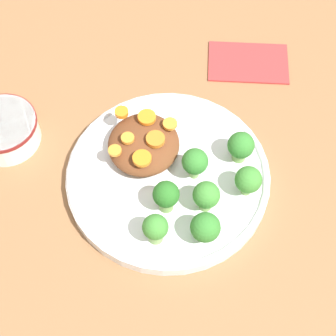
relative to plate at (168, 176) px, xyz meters
name	(u,v)px	position (x,y,z in m)	size (l,w,h in m)	color
ground_plane	(168,180)	(0.00, 0.00, -0.01)	(4.00, 4.00, 0.00)	#8C603D
plate	(168,176)	(0.00, 0.00, 0.00)	(0.28, 0.28, 0.02)	white
dip_bowl	(4,129)	(0.24, -0.06, 0.01)	(0.10, 0.10, 0.04)	white
stew_mound	(144,144)	(0.04, -0.04, 0.02)	(0.10, 0.10, 0.03)	brown
broccoli_floret_0	(206,196)	(-0.05, 0.05, 0.04)	(0.04, 0.04, 0.05)	#759E51
broccoli_floret_1	(164,196)	(0.00, 0.05, 0.04)	(0.04, 0.04, 0.05)	#759E51
broccoli_floret_2	(248,180)	(-0.11, 0.02, 0.04)	(0.04, 0.04, 0.05)	#759E51
broccoli_floret_3	(195,161)	(-0.04, 0.00, 0.04)	(0.04, 0.04, 0.05)	#7FA85B
broccoli_floret_4	(241,146)	(-0.10, -0.03, 0.04)	(0.04, 0.04, 0.05)	#759E51
broccoli_floret_5	(205,228)	(-0.05, 0.09, 0.04)	(0.04, 0.04, 0.05)	#7FA85B
broccoli_floret_6	(155,228)	(0.01, 0.10, 0.04)	(0.03, 0.03, 0.05)	#7FA85B
carrot_slice_0	(142,155)	(0.03, 0.00, 0.04)	(0.03, 0.03, 0.01)	orange
carrot_slice_1	(155,139)	(0.02, -0.03, 0.04)	(0.03, 0.03, 0.01)	orange
carrot_slice_2	(147,117)	(0.03, -0.07, 0.04)	(0.03, 0.03, 0.01)	orange
carrot_slice_3	(169,124)	(0.00, -0.06, 0.04)	(0.02, 0.02, 0.00)	orange
carrot_slice_4	(128,138)	(0.06, -0.03, 0.04)	(0.02, 0.02, 0.01)	orange
carrot_slice_5	(115,151)	(0.07, -0.01, 0.04)	(0.02, 0.02, 0.00)	orange
carrot_slice_6	(122,112)	(0.07, -0.07, 0.04)	(0.02, 0.02, 0.01)	orange
napkin	(248,62)	(-0.12, -0.22, -0.01)	(0.13, 0.08, 0.01)	#B73333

